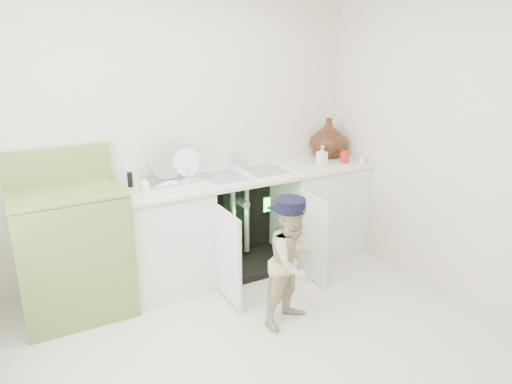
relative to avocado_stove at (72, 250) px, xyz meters
The scene contains 5 objects.
ground 1.59m from the avocado_stove, 51.53° to the right, with size 3.50×3.50×0.00m, color beige.
room_shell 1.68m from the avocado_stove, 51.53° to the right, with size 6.00×5.50×1.26m.
counter_run 1.54m from the avocado_stove, ahead, with size 2.44×1.02×1.28m.
avocado_stove is the anchor object (origin of this frame).
repair_worker 1.68m from the avocado_stove, 33.76° to the right, with size 0.56×0.87×0.98m.
Camera 1 is at (-1.36, -2.52, 2.14)m, focal length 35.00 mm.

